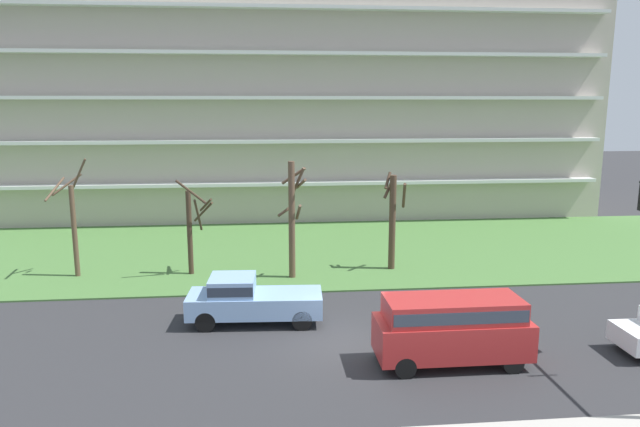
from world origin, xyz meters
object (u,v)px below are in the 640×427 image
Objects in this scene: tree_center at (292,216)px; van_red_center_left at (452,325)px; tree_far_left at (73,222)px; tree_left at (192,226)px; pickup_blue_near_left at (249,299)px; tree_right at (393,219)px.

van_red_center_left is at bearing -64.96° from tree_center.
tree_left is at bearing -2.32° from tree_far_left.
tree_center is 6.67m from pickup_blue_near_left.
pickup_blue_near_left is at bearing 146.98° from van_red_center_left.
tree_right is 10.31m from pickup_blue_near_left.
van_red_center_left is (-0.46, -11.44, -1.39)m from tree_right.
tree_left is at bearing 168.06° from tree_center.
van_red_center_left is (6.97, -4.51, 0.38)m from pickup_blue_near_left.
tree_center is at bearing 114.96° from van_red_center_left.
tree_left is at bearing -63.77° from pickup_blue_near_left.
tree_left is 0.98× the size of van_red_center_left.
pickup_blue_near_left is at bearing -109.39° from tree_center.
tree_center is at bearing -6.80° from tree_far_left.
tree_far_left reaches higher than tree_center.
tree_right is 0.95× the size of pickup_blue_near_left.
tree_left is 0.86× the size of tree_center.
tree_far_left is 1.02× the size of tree_center.
van_red_center_left is at bearing 150.14° from pickup_blue_near_left.
tree_left reaches higher than van_red_center_left.
tree_center is at bearing -169.42° from tree_right.
pickup_blue_near_left is (-7.42, -6.93, -1.77)m from tree_right.
tree_far_left is at bearing -35.90° from pickup_blue_near_left.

